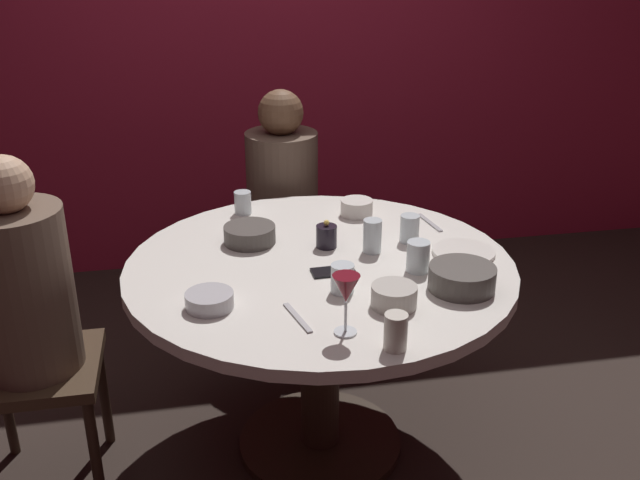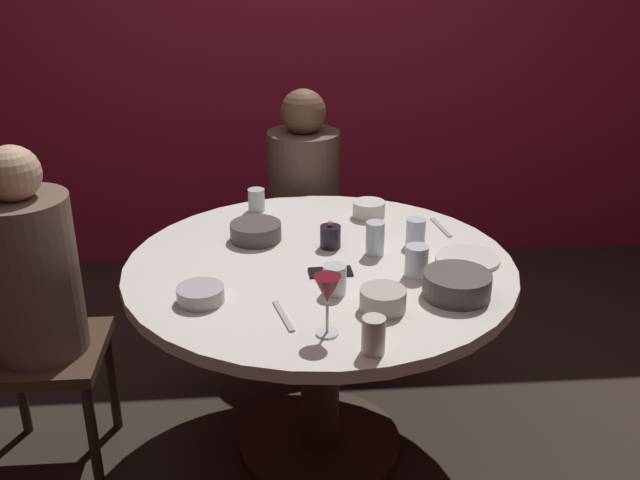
{
  "view_description": "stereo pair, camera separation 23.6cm",
  "coord_description": "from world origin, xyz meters",
  "px_view_note": "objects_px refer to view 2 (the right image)",
  "views": [
    {
      "loc": [
        -0.41,
        -2.13,
        1.78
      ],
      "look_at": [
        0.0,
        0.0,
        0.84
      ],
      "focal_mm": 40.32,
      "sensor_mm": 36.0,
      "label": 1
    },
    {
      "loc": [
        -0.17,
        -2.16,
        1.78
      ],
      "look_at": [
        0.0,
        0.0,
        0.84
      ],
      "focal_mm": 40.32,
      "sensor_mm": 36.0,
      "label": 2
    }
  ],
  "objects_px": {
    "cell_phone": "(330,272)",
    "dinner_plate": "(468,259)",
    "cup_beside_wine": "(373,335)",
    "cup_center_front": "(256,200)",
    "bowl_salad_center": "(256,231)",
    "seated_diner_left": "(31,281)",
    "bowl_small_white": "(369,209)",
    "candle_holder": "(330,236)",
    "cup_near_candle": "(417,261)",
    "bowl_rice_portion": "(383,300)",
    "dining_table": "(320,305)",
    "cup_by_right_diner": "(335,279)",
    "bowl_sauce_side": "(457,285)",
    "cup_by_left_diner": "(375,238)",
    "wine_glass": "(327,292)",
    "cup_far_edge": "(416,232)",
    "seated_diner_back": "(304,186)",
    "bowl_serving_large": "(200,294)"
  },
  "relations": [
    {
      "from": "cell_phone",
      "to": "dinner_plate",
      "type": "bearing_deg",
      "value": -85.24
    },
    {
      "from": "cell_phone",
      "to": "cup_beside_wine",
      "type": "height_order",
      "value": "cup_beside_wine"
    },
    {
      "from": "cup_center_front",
      "to": "bowl_salad_center",
      "type": "bearing_deg",
      "value": -90.47
    },
    {
      "from": "seated_diner_left",
      "to": "cup_center_front",
      "type": "relative_size",
      "value": 13.34
    },
    {
      "from": "bowl_small_white",
      "to": "candle_holder",
      "type": "bearing_deg",
      "value": -122.21
    },
    {
      "from": "cup_near_candle",
      "to": "bowl_rice_portion",
      "type": "bearing_deg",
      "value": -123.53
    },
    {
      "from": "dinner_plate",
      "to": "dining_table",
      "type": "bearing_deg",
      "value": 176.79
    },
    {
      "from": "dining_table",
      "to": "bowl_rice_portion",
      "type": "relative_size",
      "value": 9.55
    },
    {
      "from": "dining_table",
      "to": "bowl_small_white",
      "type": "bearing_deg",
      "value": 60.92
    },
    {
      "from": "dinner_plate",
      "to": "cup_beside_wine",
      "type": "relative_size",
      "value": 2.1
    },
    {
      "from": "seated_diner_left",
      "to": "cup_by_right_diner",
      "type": "bearing_deg",
      "value": -12.99
    },
    {
      "from": "bowl_sauce_side",
      "to": "cup_near_candle",
      "type": "height_order",
      "value": "cup_near_candle"
    },
    {
      "from": "bowl_sauce_side",
      "to": "cup_center_front",
      "type": "distance_m",
      "value": 0.98
    },
    {
      "from": "seated_diner_left",
      "to": "cup_by_left_diner",
      "type": "height_order",
      "value": "seated_diner_left"
    },
    {
      "from": "candle_holder",
      "to": "wine_glass",
      "type": "bearing_deg",
      "value": -96.21
    },
    {
      "from": "dinner_plate",
      "to": "cup_near_candle",
      "type": "relative_size",
      "value": 2.1
    },
    {
      "from": "wine_glass",
      "to": "cup_by_right_diner",
      "type": "height_order",
      "value": "wine_glass"
    },
    {
      "from": "dining_table",
      "to": "candle_holder",
      "type": "xyz_separation_m",
      "value": [
        0.05,
        0.12,
        0.2
      ]
    },
    {
      "from": "wine_glass",
      "to": "cell_phone",
      "type": "distance_m",
      "value": 0.4
    },
    {
      "from": "dinner_plate",
      "to": "cup_by_left_diner",
      "type": "xyz_separation_m",
      "value": [
        -0.3,
        0.08,
        0.05
      ]
    },
    {
      "from": "bowl_sauce_side",
      "to": "cup_far_edge",
      "type": "relative_size",
      "value": 2.09
    },
    {
      "from": "seated_diner_left",
      "to": "cup_center_front",
      "type": "bearing_deg",
      "value": 34.07
    },
    {
      "from": "dining_table",
      "to": "dinner_plate",
      "type": "bearing_deg",
      "value": -3.21
    },
    {
      "from": "cup_by_left_diner",
      "to": "cup_by_right_diner",
      "type": "xyz_separation_m",
      "value": [
        -0.16,
        -0.27,
        -0.01
      ]
    },
    {
      "from": "dining_table",
      "to": "bowl_sauce_side",
      "type": "height_order",
      "value": "bowl_sauce_side"
    },
    {
      "from": "cup_far_edge",
      "to": "dinner_plate",
      "type": "bearing_deg",
      "value": -42.33
    },
    {
      "from": "seated_diner_left",
      "to": "bowl_sauce_side",
      "type": "bearing_deg",
      "value": -11.49
    },
    {
      "from": "dinner_plate",
      "to": "bowl_salad_center",
      "type": "distance_m",
      "value": 0.75
    },
    {
      "from": "seated_diner_left",
      "to": "cup_by_left_diner",
      "type": "bearing_deg",
      "value": 2.46
    },
    {
      "from": "bowl_sauce_side",
      "to": "bowl_small_white",
      "type": "bearing_deg",
      "value": 104.37
    },
    {
      "from": "cell_phone",
      "to": "bowl_salad_center",
      "type": "relative_size",
      "value": 0.77
    },
    {
      "from": "seated_diner_left",
      "to": "bowl_small_white",
      "type": "height_order",
      "value": "seated_diner_left"
    },
    {
      "from": "cup_by_left_diner",
      "to": "wine_glass",
      "type": "bearing_deg",
      "value": -112.18
    },
    {
      "from": "seated_diner_back",
      "to": "dinner_plate",
      "type": "bearing_deg",
      "value": 27.96
    },
    {
      "from": "bowl_rice_portion",
      "to": "cup_far_edge",
      "type": "bearing_deg",
      "value": 67.36
    },
    {
      "from": "cup_center_front",
      "to": "cup_by_right_diner",
      "type": "bearing_deg",
      "value": -71.77
    },
    {
      "from": "seated_diner_back",
      "to": "bowl_salad_center",
      "type": "bearing_deg",
      "value": -17.0
    },
    {
      "from": "bowl_rice_portion",
      "to": "dining_table",
      "type": "bearing_deg",
      "value": 114.66
    },
    {
      "from": "cup_center_front",
      "to": "cup_beside_wine",
      "type": "bearing_deg",
      "value": -73.99
    },
    {
      "from": "seated_diner_left",
      "to": "dinner_plate",
      "type": "relative_size",
      "value": 5.49
    },
    {
      "from": "seated_diner_back",
      "to": "cup_near_candle",
      "type": "relative_size",
      "value": 11.26
    },
    {
      "from": "bowl_small_white",
      "to": "cup_by_right_diner",
      "type": "bearing_deg",
      "value": -107.36
    },
    {
      "from": "bowl_serving_large",
      "to": "bowl_small_white",
      "type": "distance_m",
      "value": 0.88
    },
    {
      "from": "bowl_small_white",
      "to": "cup_near_candle",
      "type": "height_order",
      "value": "cup_near_candle"
    },
    {
      "from": "bowl_salad_center",
      "to": "cup_by_right_diner",
      "type": "xyz_separation_m",
      "value": [
        0.24,
        -0.43,
        0.01
      ]
    },
    {
      "from": "seated_diner_left",
      "to": "cup_near_candle",
      "type": "bearing_deg",
      "value": -5.75
    },
    {
      "from": "dinner_plate",
      "to": "bowl_salad_center",
      "type": "relative_size",
      "value": 1.18
    },
    {
      "from": "cup_center_front",
      "to": "cup_beside_wine",
      "type": "xyz_separation_m",
      "value": [
        0.3,
        -1.06,
        0.01
      ]
    },
    {
      "from": "cell_phone",
      "to": "cup_by_left_diner",
      "type": "height_order",
      "value": "cup_by_left_diner"
    },
    {
      "from": "seated_diner_back",
      "to": "cup_center_front",
      "type": "distance_m",
      "value": 0.47
    }
  ]
}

